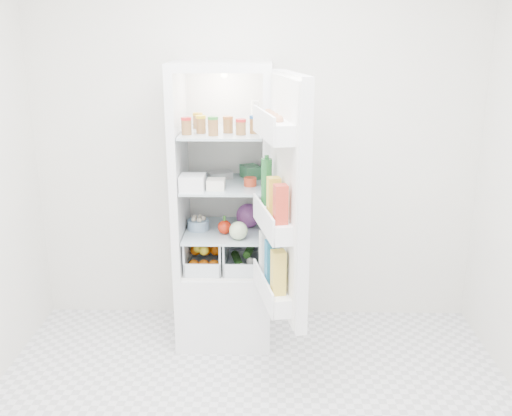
{
  "coord_description": "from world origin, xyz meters",
  "views": [
    {
      "loc": [
        0.08,
        -2.28,
        1.97
      ],
      "look_at": [
        0.01,
        0.95,
        0.97
      ],
      "focal_mm": 40.0,
      "sensor_mm": 36.0,
      "label": 1
    }
  ],
  "objects_px": {
    "fridge_door": "(284,204)",
    "refrigerator": "(225,238)",
    "red_cabbage": "(248,216)",
    "mushroom_bowl": "(198,225)"
  },
  "relations": [
    {
      "from": "refrigerator",
      "to": "fridge_door",
      "type": "bearing_deg",
      "value": -59.93
    },
    {
      "from": "red_cabbage",
      "to": "fridge_door",
      "type": "xyz_separation_m",
      "value": [
        0.21,
        -0.62,
        0.27
      ]
    },
    {
      "from": "mushroom_bowl",
      "to": "fridge_door",
      "type": "xyz_separation_m",
      "value": [
        0.53,
        -0.57,
        0.31
      ]
    },
    {
      "from": "mushroom_bowl",
      "to": "fridge_door",
      "type": "bearing_deg",
      "value": -47.02
    },
    {
      "from": "refrigerator",
      "to": "mushroom_bowl",
      "type": "xyz_separation_m",
      "value": [
        -0.17,
        -0.06,
        0.11
      ]
    },
    {
      "from": "refrigerator",
      "to": "red_cabbage",
      "type": "distance_m",
      "value": 0.22
    },
    {
      "from": "fridge_door",
      "to": "refrigerator",
      "type": "bearing_deg",
      "value": 17.7
    },
    {
      "from": "refrigerator",
      "to": "red_cabbage",
      "type": "relative_size",
      "value": 11.44
    },
    {
      "from": "red_cabbage",
      "to": "fridge_door",
      "type": "distance_m",
      "value": 0.71
    },
    {
      "from": "mushroom_bowl",
      "to": "refrigerator",
      "type": "bearing_deg",
      "value": 20.53
    }
  ]
}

